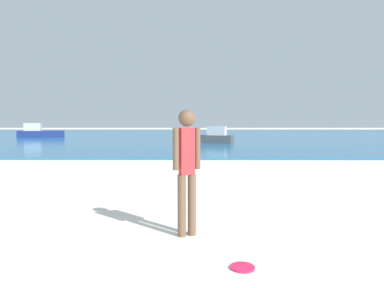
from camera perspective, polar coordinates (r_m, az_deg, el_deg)
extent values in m
cube|color=#1E6B9E|center=(44.55, 0.34, 1.54)|extent=(160.00, 60.00, 0.06)
cylinder|color=brown|center=(4.94, -0.02, -9.77)|extent=(0.11, 0.11, 0.85)
cylinder|color=brown|center=(4.89, -1.68, -9.93)|extent=(0.11, 0.11, 0.85)
cube|color=red|center=(4.80, -0.85, -1.18)|extent=(0.23, 0.19, 0.64)
sphere|color=brown|center=(4.78, -0.86, 4.21)|extent=(0.23, 0.23, 0.23)
cylinder|color=brown|center=(4.86, 0.87, -0.70)|extent=(0.08, 0.08, 0.57)
cylinder|color=brown|center=(4.74, -2.62, -0.81)|extent=(0.08, 0.08, 0.57)
cylinder|color=#E51E4C|center=(4.03, 8.14, -19.13)|extent=(0.26, 0.26, 0.03)
cube|color=#4C4C51|center=(25.83, 2.66, 0.81)|extent=(3.75, 2.20, 0.57)
cube|color=silver|center=(25.64, 4.05, 2.15)|extent=(1.47, 1.16, 0.64)
cube|color=navy|center=(38.06, -23.17, 1.48)|extent=(4.43, 2.35, 0.68)
cube|color=silver|center=(38.18, -24.32, 2.53)|extent=(1.71, 1.29, 0.76)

